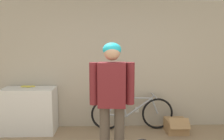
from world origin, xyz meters
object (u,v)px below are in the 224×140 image
banana (28,86)px  cardboard_box (176,126)px  bicycle (132,113)px  person (112,92)px

banana → cardboard_box: 3.01m
bicycle → cardboard_box: size_ratio=3.56×
banana → bicycle: bearing=-0.1°
bicycle → cardboard_box: bearing=-13.2°
cardboard_box → person: bearing=-141.2°
cardboard_box → bicycle: bearing=167.7°
cardboard_box → banana: bearing=176.3°
bicycle → banana: banana is taller
person → banana: person is taller
person → bicycle: person is taller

